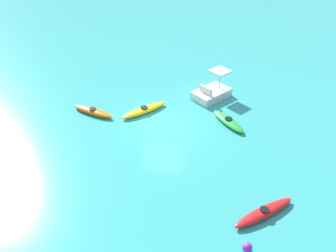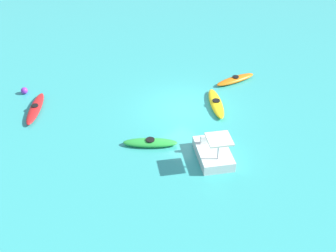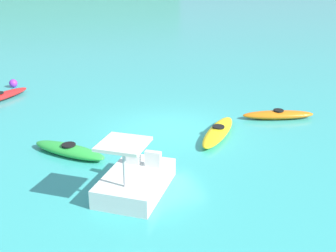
{
  "view_description": "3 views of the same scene",
  "coord_description": "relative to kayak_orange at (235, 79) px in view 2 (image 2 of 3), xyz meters",
  "views": [
    {
      "loc": [
        -4.68,
        18.53,
        12.82
      ],
      "look_at": [
        -0.41,
        0.76,
        0.51
      ],
      "focal_mm": 42.45,
      "sensor_mm": 36.0,
      "label": 1
    },
    {
      "loc": [
        -15.12,
        -13.47,
        13.28
      ],
      "look_at": [
        -2.16,
        -0.9,
        0.38
      ],
      "focal_mm": 46.11,
      "sensor_mm": 36.0,
      "label": 2
    },
    {
      "loc": [
        -4.46,
        -13.44,
        5.58
      ],
      "look_at": [
        -0.24,
        -0.89,
        0.51
      ],
      "focal_mm": 44.83,
      "sensor_mm": 36.0,
      "label": 3
    }
  ],
  "objects": [
    {
      "name": "pedal_boat_white",
      "position": [
        -6.67,
        -3.69,
        0.17
      ],
      "size": [
        2.62,
        2.82,
        1.68
      ],
      "color": "white",
      "rests_on": "ground_plane"
    },
    {
      "name": "kayak_yellow",
      "position": [
        -2.97,
        -0.87,
        -0.0
      ],
      "size": [
        2.5,
        2.79,
        0.37
      ],
      "color": "yellow",
      "rests_on": "ground_plane"
    },
    {
      "name": "ground_plane",
      "position": [
        -4.5,
        0.23,
        -0.16
      ],
      "size": [
        600.0,
        600.0,
        0.0
      ],
      "primitive_type": "plane",
      "color": "#38ADA8"
    },
    {
      "name": "kayak_red",
      "position": [
        -10.37,
        6.01,
        -0.0
      ],
      "size": [
        2.71,
        2.7,
        0.37
      ],
      "color": "red",
      "rests_on": "ground_plane"
    },
    {
      "name": "buoy_purple",
      "position": [
        -9.81,
        8.1,
        0.04
      ],
      "size": [
        0.4,
        0.4,
        0.4
      ],
      "primitive_type": "sphere",
      "color": "purple",
      "rests_on": "ground_plane"
    },
    {
      "name": "kayak_orange",
      "position": [
        0.0,
        0.0,
        0.0
      ],
      "size": [
        2.84,
        1.33,
        0.37
      ],
      "color": "orange",
      "rests_on": "ground_plane"
    },
    {
      "name": "kayak_green",
      "position": [
        -8.08,
        -0.82,
        0.0
      ],
      "size": [
        2.36,
        2.44,
        0.37
      ],
      "color": "green",
      "rests_on": "ground_plane"
    }
  ]
}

